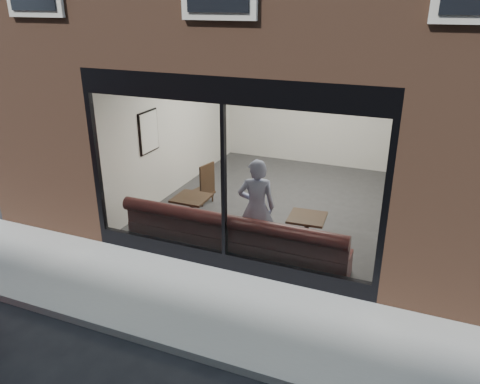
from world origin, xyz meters
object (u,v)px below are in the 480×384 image
at_px(cafe_table_left, 191,198).
at_px(cafe_chair_left, 201,193).
at_px(banquette, 234,246).
at_px(person, 256,208).
at_px(cafe_table_right, 307,218).

distance_m(cafe_table_left, cafe_chair_left, 1.54).
distance_m(banquette, cafe_table_left, 1.34).
height_order(banquette, person, person).
height_order(cafe_table_right, cafe_chair_left, cafe_table_right).
bearing_deg(cafe_table_left, banquette, -26.31).
distance_m(banquette, cafe_chair_left, 2.51).
height_order(banquette, cafe_table_right, cafe_table_right).
bearing_deg(person, cafe_chair_left, -59.45).
distance_m(banquette, person, 0.78).
height_order(cafe_table_left, cafe_table_right, same).
xyz_separation_m(banquette, cafe_table_right, (1.13, 0.55, 0.52)).
distance_m(cafe_table_right, cafe_chair_left, 3.12).
relative_size(cafe_table_left, cafe_chair_left, 1.35).
xyz_separation_m(person, cafe_chair_left, (-1.91, 1.61, -0.64)).
bearing_deg(cafe_chair_left, person, 152.51).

